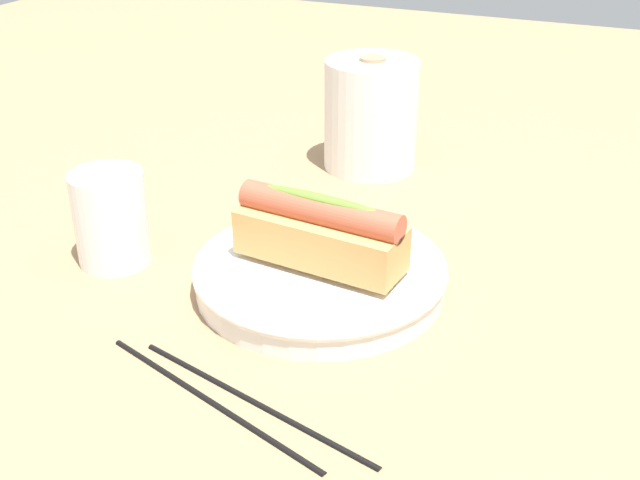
{
  "coord_description": "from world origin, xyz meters",
  "views": [
    {
      "loc": [
        0.22,
        -0.54,
        0.37
      ],
      "look_at": [
        -0.02,
        0.01,
        0.05
      ],
      "focal_mm": 44.32,
      "sensor_mm": 36.0,
      "label": 1
    }
  ],
  "objects_px": {
    "serving_bowl": "(320,273)",
    "hotdog_front": "(320,232)",
    "water_glass": "(111,221)",
    "chopstick_far": "(209,399)",
    "chopstick_near": "(254,400)",
    "paper_towel_roll": "(371,115)"
  },
  "relations": [
    {
      "from": "serving_bowl",
      "to": "paper_towel_roll",
      "type": "height_order",
      "value": "paper_towel_roll"
    },
    {
      "from": "hotdog_front",
      "to": "chopstick_far",
      "type": "distance_m",
      "value": 0.18
    },
    {
      "from": "water_glass",
      "to": "chopstick_far",
      "type": "bearing_deg",
      "value": -37.54
    },
    {
      "from": "hotdog_front",
      "to": "chopstick_near",
      "type": "height_order",
      "value": "hotdog_front"
    },
    {
      "from": "hotdog_front",
      "to": "serving_bowl",
      "type": "bearing_deg",
      "value": -135.0
    },
    {
      "from": "hotdog_front",
      "to": "chopstick_near",
      "type": "distance_m",
      "value": 0.17
    },
    {
      "from": "chopstick_near",
      "to": "chopstick_far",
      "type": "relative_size",
      "value": 1.0
    },
    {
      "from": "chopstick_far",
      "to": "serving_bowl",
      "type": "bearing_deg",
      "value": 104.57
    },
    {
      "from": "water_glass",
      "to": "chopstick_far",
      "type": "relative_size",
      "value": 0.41
    },
    {
      "from": "paper_towel_roll",
      "to": "chopstick_near",
      "type": "relative_size",
      "value": 0.61
    },
    {
      "from": "water_glass",
      "to": "paper_towel_roll",
      "type": "relative_size",
      "value": 0.67
    },
    {
      "from": "chopstick_near",
      "to": "paper_towel_roll",
      "type": "bearing_deg",
      "value": 114.42
    },
    {
      "from": "paper_towel_roll",
      "to": "chopstick_near",
      "type": "height_order",
      "value": "paper_towel_roll"
    },
    {
      "from": "serving_bowl",
      "to": "chopstick_near",
      "type": "relative_size",
      "value": 1.02
    },
    {
      "from": "chopstick_far",
      "to": "hotdog_front",
      "type": "bearing_deg",
      "value": 104.57
    },
    {
      "from": "serving_bowl",
      "to": "water_glass",
      "type": "distance_m",
      "value": 0.2
    },
    {
      "from": "hotdog_front",
      "to": "water_glass",
      "type": "bearing_deg",
      "value": -171.17
    },
    {
      "from": "hotdog_front",
      "to": "chopstick_far",
      "type": "xyz_separation_m",
      "value": [
        -0.01,
        -0.18,
        -0.05
      ]
    },
    {
      "from": "serving_bowl",
      "to": "hotdog_front",
      "type": "relative_size",
      "value": 1.46
    },
    {
      "from": "water_glass",
      "to": "chopstick_near",
      "type": "relative_size",
      "value": 0.41
    },
    {
      "from": "serving_bowl",
      "to": "paper_towel_roll",
      "type": "distance_m",
      "value": 0.3
    },
    {
      "from": "hotdog_front",
      "to": "paper_towel_roll",
      "type": "distance_m",
      "value": 0.29
    }
  ]
}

